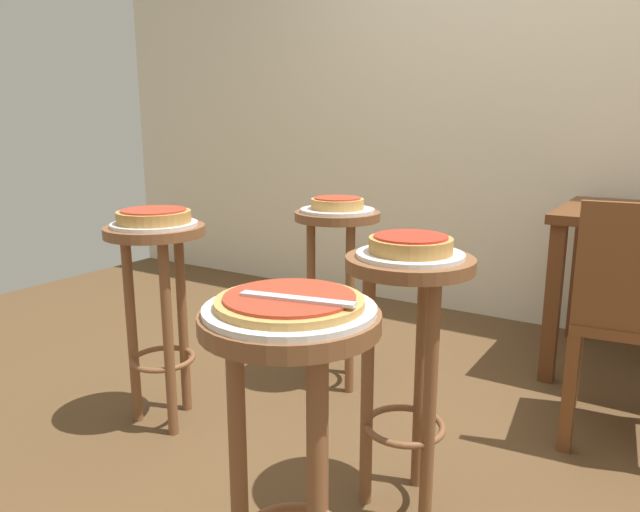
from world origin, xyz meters
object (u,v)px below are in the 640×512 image
(stool_middle, at_px, (158,284))
(pizza_leftside, at_px, (411,244))
(pizza_rear, at_px, (337,203))
(serving_plate_rear, at_px, (337,210))
(pizza_server_knife, at_px, (297,299))
(stool_rear, at_px, (337,262))
(stool_foreground, at_px, (291,414))
(pizza_foreground, at_px, (290,301))
(stool_leftside, at_px, (408,331))
(pizza_middle, at_px, (154,216))
(wooden_chair, at_px, (639,317))
(serving_plate_foreground, at_px, (290,309))
(serving_plate_middle, at_px, (154,224))
(serving_plate_leftside, at_px, (410,255))

(stool_middle, xyz_separation_m, pizza_leftside, (0.95, 0.02, 0.24))
(stool_middle, relative_size, pizza_rear, 3.46)
(serving_plate_rear, height_order, pizza_server_knife, pizza_server_knife)
(stool_rear, distance_m, serving_plate_rear, 0.21)
(stool_foreground, height_order, stool_rear, same)
(pizza_foreground, xyz_separation_m, stool_leftside, (0.00, 0.55, -0.23))
(pizza_foreground, bearing_deg, pizza_middle, 150.70)
(pizza_leftside, xyz_separation_m, pizza_rear, (-0.58, 0.61, 0.00))
(stool_leftside, xyz_separation_m, pizza_leftside, (0.00, -0.00, 0.24))
(stool_rear, bearing_deg, pizza_rear, 45.00)
(serving_plate_rear, bearing_deg, stool_foreground, -63.36)
(stool_rear, relative_size, wooden_chair, 0.87)
(pizza_foreground, distance_m, serving_plate_rear, 1.30)
(pizza_leftside, distance_m, wooden_chair, 0.91)
(stool_middle, bearing_deg, pizza_rear, 59.95)
(serving_plate_rear, distance_m, pizza_rear, 0.03)
(serving_plate_foreground, bearing_deg, pizza_rear, 116.64)
(pizza_server_knife, bearing_deg, serving_plate_middle, 138.59)
(serving_plate_foreground, bearing_deg, stool_rear, 116.64)
(stool_foreground, height_order, serving_plate_middle, serving_plate_middle)
(pizza_server_knife, bearing_deg, serving_plate_leftside, 80.98)
(serving_plate_middle, relative_size, pizza_middle, 1.18)
(stool_middle, relative_size, serving_plate_rear, 2.46)
(serving_plate_middle, bearing_deg, wooden_chair, 25.83)
(serving_plate_foreground, bearing_deg, stool_foreground, 93.58)
(pizza_leftside, relative_size, pizza_server_knife, 1.01)
(stool_foreground, height_order, serving_plate_leftside, serving_plate_leftside)
(stool_rear, bearing_deg, stool_middle, -120.05)
(serving_plate_middle, distance_m, stool_leftside, 0.97)
(pizza_foreground, xyz_separation_m, stool_middle, (-0.94, 0.53, -0.23))
(serving_plate_foreground, height_order, pizza_rear, pizza_rear)
(pizza_foreground, bearing_deg, stool_foreground, 97.13)
(serving_plate_leftside, xyz_separation_m, pizza_rear, (-0.58, 0.61, 0.03))
(pizza_rear, height_order, pizza_server_knife, pizza_rear)
(pizza_middle, bearing_deg, serving_plate_leftside, 1.40)
(serving_plate_middle, distance_m, pizza_middle, 0.03)
(serving_plate_middle, distance_m, serving_plate_leftside, 0.95)
(stool_leftside, relative_size, pizza_server_knife, 3.34)
(stool_rear, bearing_deg, pizza_middle, -120.05)
(pizza_foreground, xyz_separation_m, pizza_rear, (-0.58, 1.16, 0.01))
(stool_foreground, height_order, serving_plate_foreground, serving_plate_foreground)
(serving_plate_middle, xyz_separation_m, stool_rear, (0.36, 0.63, -0.21))
(serving_plate_foreground, distance_m, serving_plate_leftside, 0.55)
(stool_foreground, distance_m, wooden_chair, 1.34)
(pizza_leftside, distance_m, stool_rear, 0.87)
(stool_foreground, distance_m, stool_middle, 1.08)
(stool_rear, height_order, wooden_chair, wooden_chair)
(pizza_rear, relative_size, wooden_chair, 0.25)
(pizza_leftside, bearing_deg, pizza_rear, 133.86)
(stool_rear, xyz_separation_m, pizza_server_knife, (0.61, -1.18, 0.24))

